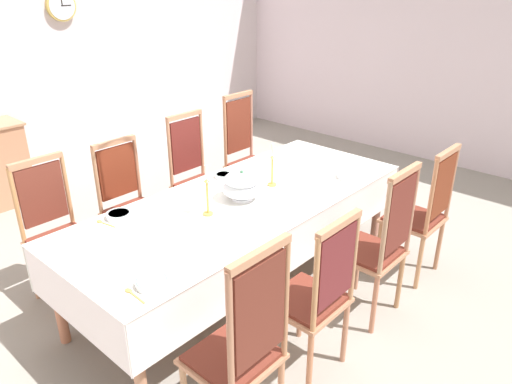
% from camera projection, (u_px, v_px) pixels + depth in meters
% --- Properties ---
extents(ground, '(7.69, 6.76, 0.04)m').
position_uv_depth(ground, '(250.00, 290.00, 3.91)').
color(ground, gray).
extents(back_wall, '(7.69, 0.08, 3.16)m').
position_uv_depth(back_wall, '(23.00, 48.00, 5.34)').
color(back_wall, silver).
rests_on(back_wall, ground).
extents(right_wall, '(0.08, 6.76, 3.16)m').
position_uv_depth(right_wall, '(464.00, 41.00, 5.89)').
color(right_wall, silver).
rests_on(right_wall, ground).
extents(dining_table, '(2.82, 1.11, 0.77)m').
position_uv_depth(dining_table, '(242.00, 208.00, 3.66)').
color(dining_table, tan).
rests_on(dining_table, ground).
extents(tablecloth, '(2.84, 1.13, 0.35)m').
position_uv_depth(tablecloth, '(242.00, 209.00, 3.67)').
color(tablecloth, white).
rests_on(tablecloth, dining_table).
extents(chair_south_a, '(0.44, 0.42, 1.23)m').
position_uv_depth(chair_south_a, '(242.00, 346.00, 2.41)').
color(chair_south_a, tan).
rests_on(chair_south_a, ground).
extents(chair_north_a, '(0.44, 0.42, 1.11)m').
position_uv_depth(chair_north_a, '(56.00, 229.00, 3.60)').
color(chair_north_a, '#B17C57').
rests_on(chair_north_a, ground).
extents(chair_south_b, '(0.44, 0.42, 1.11)m').
position_uv_depth(chair_south_b, '(316.00, 294.00, 2.87)').
color(chair_south_b, '#B47451').
rests_on(chair_south_b, ground).
extents(chair_north_b, '(0.44, 0.42, 1.09)m').
position_uv_depth(chair_north_b, '(129.00, 202.00, 4.04)').
color(chair_north_b, '#AE7550').
rests_on(chair_north_b, ground).
extents(chair_south_c, '(0.44, 0.42, 1.19)m').
position_uv_depth(chair_south_c, '(379.00, 243.00, 3.37)').
color(chair_south_c, tan).
rests_on(chair_south_c, ground).
extents(chair_north_c, '(0.44, 0.42, 1.17)m').
position_uv_depth(chair_north_c, '(196.00, 174.00, 4.55)').
color(chair_north_c, tan).
rests_on(chair_north_c, ground).
extents(chair_south_d, '(0.44, 0.42, 1.14)m').
position_uv_depth(chair_south_d, '(422.00, 211.00, 3.86)').
color(chair_south_d, '#AF764F').
rests_on(chair_south_d, ground).
extents(chair_north_d, '(0.44, 0.42, 1.23)m').
position_uv_depth(chair_north_d, '(247.00, 153.00, 5.02)').
color(chair_north_d, tan).
rests_on(chair_north_d, ground).
extents(soup_tureen, '(0.30, 0.30, 0.23)m').
position_uv_depth(soup_tureen, '(242.00, 185.00, 3.58)').
color(soup_tureen, white).
rests_on(soup_tureen, tablecloth).
extents(candlestick_west, '(0.07, 0.07, 0.37)m').
position_uv_depth(candlestick_west, '(207.00, 195.00, 3.33)').
color(candlestick_west, gold).
rests_on(candlestick_west, tablecloth).
extents(candlestick_east, '(0.07, 0.07, 0.36)m').
position_uv_depth(candlestick_east, '(272.00, 169.00, 3.81)').
color(candlestick_east, gold).
rests_on(candlestick_east, tablecloth).
extents(bowl_near_left, '(0.17, 0.17, 0.04)m').
position_uv_depth(bowl_near_left, '(119.00, 215.00, 3.34)').
color(bowl_near_left, white).
rests_on(bowl_near_left, tablecloth).
extents(bowl_near_right, '(0.18, 0.18, 0.04)m').
position_uv_depth(bowl_near_right, '(152.00, 282.00, 2.61)').
color(bowl_near_right, white).
rests_on(bowl_near_right, tablecloth).
extents(bowl_far_left, '(0.14, 0.14, 0.03)m').
position_uv_depth(bowl_far_left, '(223.00, 175.00, 4.01)').
color(bowl_far_left, white).
rests_on(bowl_far_left, tablecloth).
extents(bowl_far_right, '(0.20, 0.20, 0.05)m').
position_uv_depth(bowl_far_right, '(349.00, 175.00, 4.00)').
color(bowl_far_right, white).
rests_on(bowl_far_right, tablecloth).
extents(spoon_primary, '(0.05, 0.18, 0.01)m').
position_uv_depth(spoon_primary, '(102.00, 222.00, 3.28)').
color(spoon_primary, gold).
rests_on(spoon_primary, tablecloth).
extents(spoon_secondary, '(0.03, 0.18, 0.01)m').
position_uv_depth(spoon_secondary, '(131.00, 292.00, 2.55)').
color(spoon_secondary, gold).
rests_on(spoon_secondary, tablecloth).
extents(mounted_clock, '(0.34, 0.06, 0.34)m').
position_uv_depth(mounted_clock, '(61.00, 5.00, 5.45)').
color(mounted_clock, '#D1B251').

